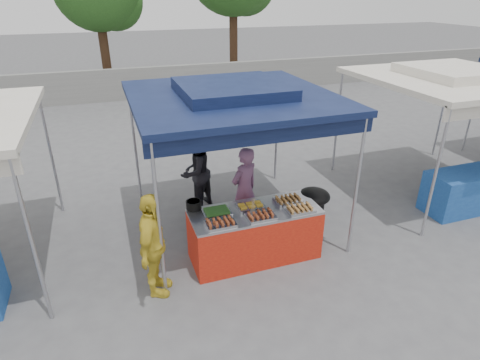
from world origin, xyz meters
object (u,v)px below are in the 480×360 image
object	(u,v)px
vendor_table	(255,234)
wok_burner	(313,209)
vendor_woman	(244,190)
helper_man	(195,172)
customer_person	(153,246)
cooking_pot	(194,205)

from	to	relation	value
vendor_table	wok_burner	world-z (taller)	wok_burner
vendor_woman	helper_man	bearing A→B (deg)	-82.37
helper_man	customer_person	distance (m)	2.45
customer_person	vendor_woman	bearing A→B (deg)	-35.04
wok_burner	vendor_woman	xyz separation A→B (m)	(-1.02, 0.61, 0.24)
wok_burner	cooking_pot	bearing A→B (deg)	177.56
cooking_pot	customer_person	size ratio (longest dim) A/B	0.15
wok_burner	helper_man	world-z (taller)	helper_man
helper_man	customer_person	bearing A→B (deg)	21.20
customer_person	helper_man	bearing A→B (deg)	-5.79
vendor_woman	vendor_table	bearing A→B (deg)	56.52
vendor_table	helper_man	world-z (taller)	helper_man
wok_burner	customer_person	bearing A→B (deg)	-167.35
cooking_pot	vendor_woman	bearing A→B (deg)	26.20
wok_burner	customer_person	distance (m)	2.82
helper_man	vendor_table	bearing A→B (deg)	62.98
vendor_table	cooking_pot	world-z (taller)	cooking_pot
vendor_table	customer_person	bearing A→B (deg)	-168.10
cooking_pot	wok_burner	xyz separation A→B (m)	(2.02, -0.12, -0.38)
cooking_pot	vendor_woman	distance (m)	1.13
helper_man	customer_person	world-z (taller)	helper_man
cooking_pot	vendor_table	bearing A→B (deg)	-21.96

